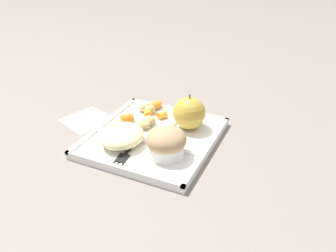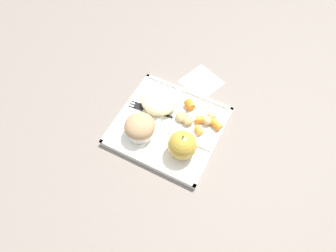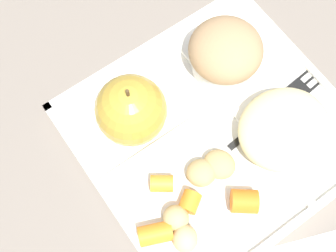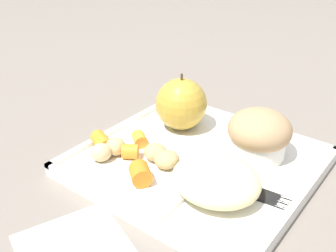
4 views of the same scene
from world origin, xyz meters
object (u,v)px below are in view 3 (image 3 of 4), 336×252
Objects in this scene: lunch_tray at (214,132)px; green_apple at (131,110)px; bran_muffin at (225,53)px; plastic_fork at (282,104)px.

green_apple reaches higher than lunch_tray.
bran_muffin is (0.06, 0.06, 0.04)m from lunch_tray.
green_apple reaches higher than plastic_fork.
lunch_tray is at bearing -40.36° from green_apple.
plastic_fork is (0.09, -0.02, 0.01)m from lunch_tray.
bran_muffin is at bearing 108.54° from plastic_fork.
green_apple is at bearing 152.71° from plastic_fork.
lunch_tray is 3.34× the size of green_apple.
lunch_tray is 0.11m from green_apple.
bran_muffin is (0.13, 0.00, -0.01)m from green_apple.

